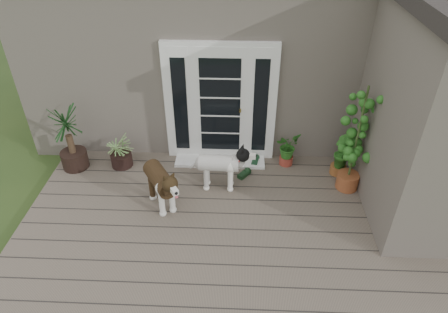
{
  "coord_description": "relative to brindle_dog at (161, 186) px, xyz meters",
  "views": [
    {
      "loc": [
        0.12,
        -3.41,
        4.34
      ],
      "look_at": [
        -0.1,
        1.75,
        0.7
      ],
      "focal_mm": 31.8,
      "sensor_mm": 36.0,
      "label": 1
    }
  ],
  "objects": [
    {
      "name": "herb_c",
      "position": [
        3.41,
        1.2,
        -0.14
      ],
      "size": [
        0.34,
        0.34,
        0.49
      ],
      "primitive_type": "imported",
      "rotation": [
        0.0,
        0.0,
        4.6
      ],
      "color": "#174D16",
      "rests_on": "deck"
    },
    {
      "name": "door_step",
      "position": [
        0.84,
        1.2,
        -0.36
      ],
      "size": [
        1.6,
        0.4,
        0.05
      ],
      "primitive_type": "cube",
      "color": "white",
      "rests_on": "deck"
    },
    {
      "name": "yucca",
      "position": [
        -1.71,
        0.95,
        0.23
      ],
      "size": [
        1.05,
        1.05,
        1.24
      ],
      "primitive_type": null,
      "rotation": [
        0.0,
        0.0,
        -0.26
      ],
      "color": "#113319",
      "rests_on": "deck"
    },
    {
      "name": "sapling",
      "position": [
        2.97,
        0.57,
        0.56
      ],
      "size": [
        0.62,
        0.62,
        1.9
      ],
      "primitive_type": null,
      "rotation": [
        0.0,
        0.0,
        -0.12
      ],
      "color": "#285718",
      "rests_on": "deck"
    },
    {
      "name": "spider_plant",
      "position": [
        -0.9,
        1.02,
        -0.05
      ],
      "size": [
        0.75,
        0.75,
        0.67
      ],
      "primitive_type": null,
      "rotation": [
        0.0,
        0.0,
        0.23
      ],
      "color": "#82925A",
      "rests_on": "deck"
    },
    {
      "name": "white_dog",
      "position": [
        0.86,
        0.49,
        -0.03
      ],
      "size": [
        0.87,
        0.4,
        0.72
      ],
      "primitive_type": null,
      "rotation": [
        0.0,
        0.0,
        -1.6
      ],
      "color": "white",
      "rests_on": "deck"
    },
    {
      "name": "house_wing",
      "position": [
        3.94,
        0.3,
        1.04
      ],
      "size": [
        1.6,
        2.4,
        3.1
      ],
      "primitive_type": "cube",
      "color": "#665E54",
      "rests_on": "ground"
    },
    {
      "name": "herb_b",
      "position": [
        2.9,
        0.95,
        -0.13
      ],
      "size": [
        0.39,
        0.39,
        0.52
      ],
      "primitive_type": "imported",
      "rotation": [
        0.0,
        0.0,
        1.71
      ],
      "color": "#1D6522",
      "rests_on": "deck"
    },
    {
      "name": "clog_right",
      "position": [
        1.28,
        0.81,
        -0.34
      ],
      "size": [
        0.3,
        0.33,
        0.09
      ],
      "primitive_type": null,
      "rotation": [
        0.0,
        0.0,
        -0.65
      ],
      "color": "black",
      "rests_on": "deck"
    },
    {
      "name": "house_main",
      "position": [
        1.04,
        3.45,
        1.04
      ],
      "size": [
        7.4,
        4.0,
        3.1
      ],
      "primitive_type": "cube",
      "color": "#665E54",
      "rests_on": "ground"
    },
    {
      "name": "deck",
      "position": [
        1.04,
        -0.8,
        -0.45
      ],
      "size": [
        6.2,
        4.6,
        0.12
      ],
      "primitive_type": "cube",
      "color": "#6B5B4C",
      "rests_on": "ground"
    },
    {
      "name": "herb_a",
      "position": [
        2.02,
        1.2,
        -0.13
      ],
      "size": [
        0.57,
        0.57,
        0.52
      ],
      "primitive_type": "imported",
      "rotation": [
        0.0,
        0.0,
        0.93
      ],
      "color": "#1A5C1B",
      "rests_on": "deck"
    },
    {
      "name": "clog_left",
      "position": [
        1.47,
        1.2,
        -0.34
      ],
      "size": [
        0.2,
        0.34,
        0.09
      ],
      "primitive_type": null,
      "rotation": [
        0.0,
        0.0,
        -0.19
      ],
      "color": "#15341E",
      "rests_on": "deck"
    },
    {
      "name": "brindle_dog",
      "position": [
        0.0,
        0.0,
        0.0
      ],
      "size": [
        0.83,
        0.99,
        0.77
      ],
      "primitive_type": null,
      "rotation": [
        0.0,
        0.0,
        3.7
      ],
      "color": "#3F2B17",
      "rests_on": "deck"
    },
    {
      "name": "door_unit",
      "position": [
        0.84,
        1.4,
        0.69
      ],
      "size": [
        1.9,
        0.14,
        2.15
      ],
      "primitive_type": "cube",
      "color": "white",
      "rests_on": "deck"
    }
  ]
}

